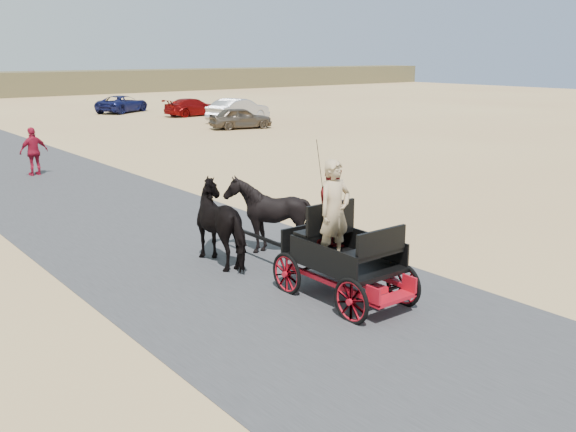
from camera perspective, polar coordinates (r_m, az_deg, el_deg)
ground at (r=10.99m, az=3.15°, el=-8.53°), size 140.00×140.00×0.00m
road at (r=10.99m, az=3.15°, el=-8.50°), size 6.00×140.00×0.01m
carriage at (r=11.48m, az=4.95°, el=-5.62°), size 1.30×2.40×0.72m
horse_left at (r=13.29m, az=-5.60°, el=-0.66°), size 0.91×2.01×1.70m
horse_right at (r=13.89m, az=-1.77°, el=0.06°), size 1.37×1.54×1.70m
driver_man at (r=11.02m, az=4.15°, el=0.39°), size 0.66×0.43×1.80m
passenger_woman at (r=11.77m, az=4.16°, el=0.73°), size 0.77×0.60×1.58m
pedestrian at (r=24.62m, az=-21.66°, el=5.35°), size 1.05×0.54×1.73m
car_a at (r=37.60m, az=-4.23°, el=8.68°), size 3.85×2.28×1.23m
car_b at (r=41.28m, az=-4.45°, el=9.36°), size 4.77×2.74×1.49m
car_c at (r=45.77m, az=-8.45°, el=9.55°), size 4.30×2.05×1.21m
car_d at (r=49.43m, az=-14.50°, el=9.62°), size 4.89×4.14×1.25m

